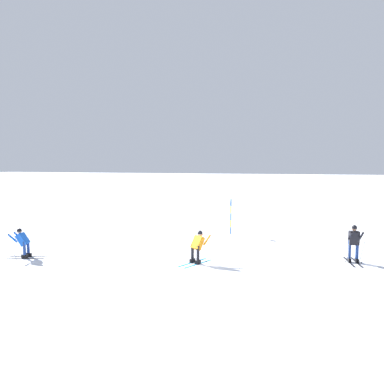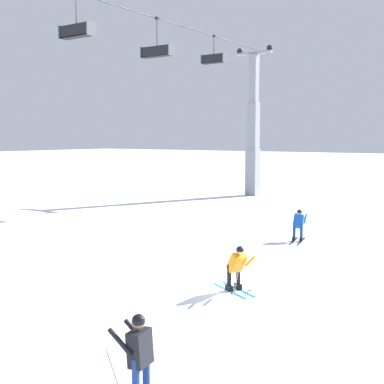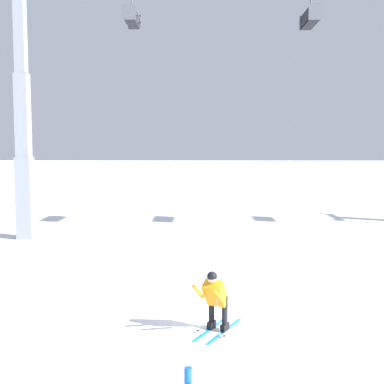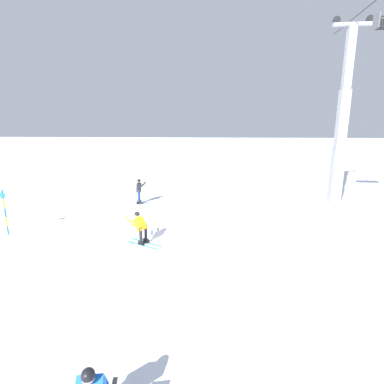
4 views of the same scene
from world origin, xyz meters
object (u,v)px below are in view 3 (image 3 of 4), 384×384
skier_carving_main (215,297)px  lift_tower_near (23,131)px  chairlift_seat_second (309,17)px  chairlift_seat_nearest (130,17)px

skier_carving_main → lift_tower_near: 14.33m
skier_carving_main → chairlift_seat_second: 14.78m
lift_tower_near → chairlift_seat_nearest: 6.77m
lift_tower_near → chairlift_seat_nearest: bearing=-0.0°
chairlift_seat_nearest → chairlift_seat_second: size_ratio=0.97×
lift_tower_near → chairlift_seat_second: bearing=-0.0°
lift_tower_near → chairlift_seat_second: (12.36, -0.00, 4.76)m
chairlift_seat_second → chairlift_seat_nearest: bearing=-180.0°
chairlift_seat_nearest → chairlift_seat_second: bearing=0.0°
lift_tower_near → chairlift_seat_nearest: lift_tower_near is taller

